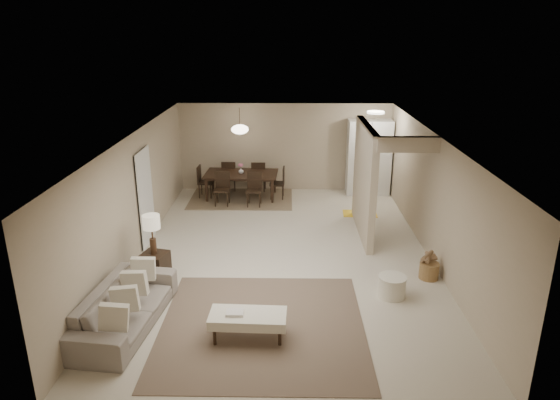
{
  "coord_description": "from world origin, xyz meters",
  "views": [
    {
      "loc": [
        0.08,
        -9.46,
        4.45
      ],
      "look_at": [
        -0.07,
        0.45,
        1.05
      ],
      "focal_mm": 32.0,
      "sensor_mm": 36.0,
      "label": 1
    }
  ],
  "objects_px": {
    "sofa": "(125,307)",
    "dining_table": "(241,186)",
    "pantry_cabinet": "(369,158)",
    "round_pouf": "(392,287)",
    "ottoman_bench": "(248,319)",
    "side_table": "(155,266)",
    "wicker_basket": "(429,271)"
  },
  "relations": [
    {
      "from": "sofa",
      "to": "dining_table",
      "type": "xyz_separation_m",
      "value": [
        1.25,
        6.36,
        0.01
      ]
    },
    {
      "from": "round_pouf",
      "to": "ottoman_bench",
      "type": "bearing_deg",
      "value": -152.1
    },
    {
      "from": "side_table",
      "to": "pantry_cabinet",
      "type": "bearing_deg",
      "value": 47.56
    },
    {
      "from": "pantry_cabinet",
      "to": "side_table",
      "type": "height_order",
      "value": "pantry_cabinet"
    },
    {
      "from": "pantry_cabinet",
      "to": "round_pouf",
      "type": "height_order",
      "value": "pantry_cabinet"
    },
    {
      "from": "wicker_basket",
      "to": "sofa",
      "type": "bearing_deg",
      "value": -162.2
    },
    {
      "from": "ottoman_bench",
      "to": "side_table",
      "type": "bearing_deg",
      "value": 137.0
    },
    {
      "from": "pantry_cabinet",
      "to": "side_table",
      "type": "distance_m",
      "value": 7.08
    },
    {
      "from": "pantry_cabinet",
      "to": "dining_table",
      "type": "relative_size",
      "value": 1.06
    },
    {
      "from": "ottoman_bench",
      "to": "sofa",
      "type": "bearing_deg",
      "value": 173.56
    },
    {
      "from": "round_pouf",
      "to": "dining_table",
      "type": "distance_m",
      "value": 6.22
    },
    {
      "from": "side_table",
      "to": "dining_table",
      "type": "distance_m",
      "value": 4.9
    },
    {
      "from": "dining_table",
      "to": "side_table",
      "type": "bearing_deg",
      "value": -101.67
    },
    {
      "from": "sofa",
      "to": "wicker_basket",
      "type": "relative_size",
      "value": 6.32
    },
    {
      "from": "ottoman_bench",
      "to": "round_pouf",
      "type": "xyz_separation_m",
      "value": [
        2.42,
        1.28,
        -0.14
      ]
    },
    {
      "from": "round_pouf",
      "to": "wicker_basket",
      "type": "distance_m",
      "value": 1.08
    },
    {
      "from": "pantry_cabinet",
      "to": "sofa",
      "type": "xyz_separation_m",
      "value": [
        -4.8,
        -6.81,
        -0.71
      ]
    },
    {
      "from": "sofa",
      "to": "ottoman_bench",
      "type": "relative_size",
      "value": 1.96
    },
    {
      "from": "wicker_basket",
      "to": "dining_table",
      "type": "height_order",
      "value": "dining_table"
    },
    {
      "from": "pantry_cabinet",
      "to": "side_table",
      "type": "relative_size",
      "value": 4.22
    },
    {
      "from": "pantry_cabinet",
      "to": "ottoman_bench",
      "type": "xyz_separation_m",
      "value": [
        -2.85,
        -7.11,
        -0.72
      ]
    },
    {
      "from": "wicker_basket",
      "to": "pantry_cabinet",
      "type": "bearing_deg",
      "value": 94.45
    },
    {
      "from": "ottoman_bench",
      "to": "wicker_basket",
      "type": "bearing_deg",
      "value": 33.51
    },
    {
      "from": "sofa",
      "to": "side_table",
      "type": "relative_size",
      "value": 4.63
    },
    {
      "from": "side_table",
      "to": "dining_table",
      "type": "xyz_separation_m",
      "value": [
        1.2,
        4.74,
        0.1
      ]
    },
    {
      "from": "ottoman_bench",
      "to": "wicker_basket",
      "type": "distance_m",
      "value": 3.81
    },
    {
      "from": "ottoman_bench",
      "to": "wicker_basket",
      "type": "height_order",
      "value": "ottoman_bench"
    },
    {
      "from": "ottoman_bench",
      "to": "side_table",
      "type": "height_order",
      "value": "side_table"
    },
    {
      "from": "ottoman_bench",
      "to": "round_pouf",
      "type": "relative_size",
      "value": 2.4
    },
    {
      "from": "ottoman_bench",
      "to": "dining_table",
      "type": "relative_size",
      "value": 0.59
    },
    {
      "from": "dining_table",
      "to": "wicker_basket",
      "type": "bearing_deg",
      "value": -47.36
    },
    {
      "from": "ottoman_bench",
      "to": "dining_table",
      "type": "distance_m",
      "value": 6.7
    }
  ]
}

